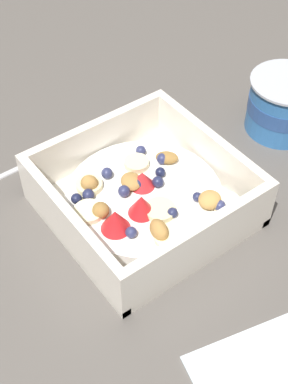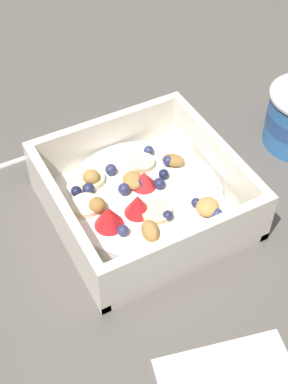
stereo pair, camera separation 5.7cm
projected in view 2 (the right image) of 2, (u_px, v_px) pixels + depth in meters
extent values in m
plane|color=#56514C|center=(154.00, 198.00, 0.61)|extent=(2.40, 2.40, 0.00)
cube|color=white|center=(144.00, 207.00, 0.59)|extent=(0.19, 0.19, 0.01)
cube|color=white|center=(64.00, 222.00, 0.54)|extent=(0.19, 0.01, 0.06)
cube|color=white|center=(216.00, 162.00, 0.60)|extent=(0.19, 0.01, 0.06)
cube|color=white|center=(107.00, 140.00, 0.63)|extent=(0.01, 0.17, 0.06)
cube|color=white|center=(189.00, 252.00, 0.52)|extent=(0.01, 0.17, 0.06)
cylinder|color=white|center=(144.00, 199.00, 0.58)|extent=(0.17, 0.17, 0.02)
cylinder|color=#F4EAB7|center=(86.00, 206.00, 0.56)|extent=(0.04, 0.04, 0.01)
cylinder|color=beige|center=(139.00, 164.00, 0.60)|extent=(0.04, 0.04, 0.01)
cylinder|color=beige|center=(156.00, 212.00, 0.56)|extent=(0.04, 0.04, 0.01)
cylinder|color=#F7EFC6|center=(225.00, 212.00, 0.55)|extent=(0.04, 0.04, 0.01)
cylinder|color=beige|center=(91.00, 180.00, 0.59)|extent=(0.03, 0.03, 0.01)
cylinder|color=#F4EAB7|center=(161.00, 240.00, 0.53)|extent=(0.03, 0.03, 0.01)
cone|color=red|center=(138.00, 204.00, 0.55)|extent=(0.04, 0.04, 0.02)
cone|color=red|center=(109.00, 216.00, 0.54)|extent=(0.04, 0.04, 0.03)
cone|color=red|center=(144.00, 179.00, 0.58)|extent=(0.03, 0.03, 0.02)
sphere|color=navy|center=(149.00, 151.00, 0.62)|extent=(0.01, 0.01, 0.01)
sphere|color=#23284C|center=(168.00, 216.00, 0.55)|extent=(0.01, 0.01, 0.01)
sphere|color=navy|center=(168.00, 161.00, 0.60)|extent=(0.01, 0.01, 0.01)
sphere|color=#23284C|center=(196.00, 203.00, 0.56)|extent=(0.01, 0.01, 0.01)
sphere|color=navy|center=(111.00, 169.00, 0.59)|extent=(0.01, 0.01, 0.01)
sphere|color=navy|center=(217.00, 214.00, 0.55)|extent=(0.01, 0.01, 0.01)
sphere|color=#23284C|center=(160.00, 183.00, 0.58)|extent=(0.01, 0.01, 0.01)
sphere|color=#23284C|center=(88.00, 189.00, 0.57)|extent=(0.01, 0.01, 0.01)
sphere|color=#191E3D|center=(76.00, 191.00, 0.57)|extent=(0.01, 0.01, 0.01)
sphere|color=navy|center=(123.00, 230.00, 0.54)|extent=(0.01, 0.01, 0.01)
sphere|color=navy|center=(124.00, 190.00, 0.57)|extent=(0.01, 0.01, 0.01)
sphere|color=#23284C|center=(111.00, 220.00, 0.54)|extent=(0.01, 0.01, 0.01)
sphere|color=#191E3D|center=(162.00, 172.00, 0.59)|extent=(0.01, 0.01, 0.01)
sphere|color=#23284C|center=(141.00, 186.00, 0.58)|extent=(0.01, 0.01, 0.01)
ellipsoid|color=tan|center=(208.00, 207.00, 0.55)|extent=(0.03, 0.03, 0.02)
ellipsoid|color=olive|center=(97.00, 205.00, 0.56)|extent=(0.02, 0.02, 0.02)
ellipsoid|color=#AD7F42|center=(150.00, 231.00, 0.53)|extent=(0.03, 0.02, 0.02)
ellipsoid|color=olive|center=(173.00, 160.00, 0.60)|extent=(0.03, 0.03, 0.01)
ellipsoid|color=#AD7F42|center=(91.00, 177.00, 0.58)|extent=(0.03, 0.03, 0.02)
ellipsoid|color=#AD7F42|center=(133.00, 180.00, 0.58)|extent=(0.03, 0.03, 0.01)
ellipsoid|color=silver|center=(88.00, 134.00, 0.68)|extent=(0.03, 0.05, 0.01)
cylinder|color=silver|center=(23.00, 157.00, 0.65)|extent=(0.01, 0.13, 0.01)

